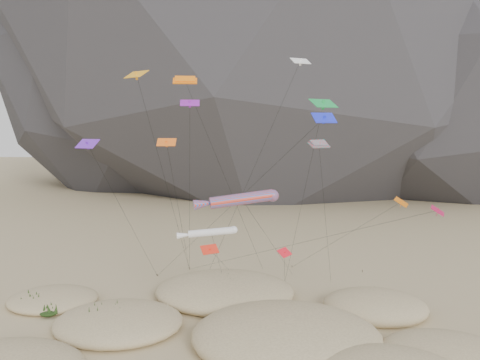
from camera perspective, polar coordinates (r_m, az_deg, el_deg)
name	(u,v)px	position (r m, az deg, el deg)	size (l,w,h in m)	color
dunes	(234,336)	(43.78, -0.71, -18.46)	(48.66, 38.35, 3.92)	#CCB789
dune_grass	(223,343)	(42.27, -2.05, -19.24)	(42.35, 29.94, 1.53)	black
kite_stakes	(259,276)	(61.39, 2.28, -11.57)	(26.83, 8.51, 0.30)	#3F2D1E
rainbow_tube_kite	(239,200)	(44.67, -0.16, -2.39)	(10.24, 17.43, 13.21)	red
white_tube_kite	(209,233)	(45.16, -3.84, -6.41)	(5.80, 12.84, 9.70)	silver
orange_parafoil	(186,83)	(50.03, -6.56, 11.64)	(9.25, 13.59, 24.50)	orange
multi_parafoil	(319,146)	(46.93, 9.64, 4.10)	(4.02, 11.91, 17.94)	#FB1A2B
delta_kites	(258,145)	(45.92, 2.22, 4.29)	(35.25, 23.58, 26.73)	green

